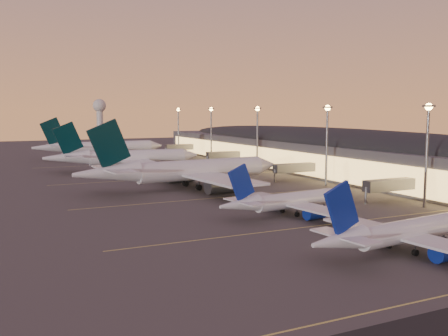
{
  "coord_description": "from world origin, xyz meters",
  "views": [
    {
      "loc": [
        -62.33,
        -88.94,
        23.82
      ],
      "look_at": [
        2.0,
        45.0,
        7.0
      ],
      "focal_mm": 40.0,
      "sensor_mm": 36.0,
      "label": 1
    }
  ],
  "objects_px": {
    "airliner_narrow_north": "(285,201)",
    "airliner_wide_near": "(185,171)",
    "radar_tower": "(100,114)",
    "airliner_narrow_south": "(397,233)",
    "airliner_wide_mid": "(125,158)",
    "airliner_wide_far": "(101,148)"
  },
  "relations": [
    {
      "from": "radar_tower",
      "to": "airliner_wide_near",
      "type": "bearing_deg",
      "value": -94.76
    },
    {
      "from": "airliner_wide_near",
      "to": "radar_tower",
      "type": "distance_m",
      "value": 207.4
    },
    {
      "from": "airliner_narrow_north",
      "to": "radar_tower",
      "type": "distance_m",
      "value": 254.01
    },
    {
      "from": "airliner_wide_near",
      "to": "airliner_narrow_south",
      "type": "bearing_deg",
      "value": -90.71
    },
    {
      "from": "airliner_wide_far",
      "to": "airliner_wide_mid",
      "type": "bearing_deg",
      "value": -93.7
    },
    {
      "from": "airliner_narrow_south",
      "to": "airliner_wide_far",
      "type": "relative_size",
      "value": 0.57
    },
    {
      "from": "airliner_narrow_north",
      "to": "airliner_wide_near",
      "type": "bearing_deg",
      "value": 90.61
    },
    {
      "from": "airliner_wide_mid",
      "to": "radar_tower",
      "type": "bearing_deg",
      "value": 84.37
    },
    {
      "from": "airliner_narrow_north",
      "to": "airliner_wide_far",
      "type": "relative_size",
      "value": 0.54
    },
    {
      "from": "radar_tower",
      "to": "airliner_narrow_south",
      "type": "bearing_deg",
      "value": -92.09
    },
    {
      "from": "airliner_narrow_south",
      "to": "airliner_wide_far",
      "type": "height_order",
      "value": "airliner_wide_far"
    },
    {
      "from": "airliner_narrow_south",
      "to": "airliner_wide_mid",
      "type": "bearing_deg",
      "value": 88.51
    },
    {
      "from": "airliner_narrow_north",
      "to": "airliner_wide_far",
      "type": "height_order",
      "value": "airliner_wide_far"
    },
    {
      "from": "airliner_narrow_north",
      "to": "radar_tower",
      "type": "relative_size",
      "value": 1.1
    },
    {
      "from": "airliner_narrow_north",
      "to": "airliner_wide_mid",
      "type": "distance_m",
      "value": 104.01
    },
    {
      "from": "airliner_wide_near",
      "to": "airliner_wide_mid",
      "type": "height_order",
      "value": "airliner_wide_near"
    },
    {
      "from": "airliner_narrow_south",
      "to": "airliner_wide_near",
      "type": "bearing_deg",
      "value": 88.63
    },
    {
      "from": "airliner_wide_far",
      "to": "airliner_narrow_north",
      "type": "bearing_deg",
      "value": -88.33
    },
    {
      "from": "airliner_wide_near",
      "to": "airliner_wide_far",
      "type": "xyz_separation_m",
      "value": [
        -1.96,
        113.76,
        -0.17
      ]
    },
    {
      "from": "airliner_wide_near",
      "to": "airliner_wide_far",
      "type": "height_order",
      "value": "airliner_wide_near"
    },
    {
      "from": "airliner_narrow_south",
      "to": "airliner_wide_near",
      "type": "height_order",
      "value": "airliner_wide_near"
    },
    {
      "from": "airliner_wide_near",
      "to": "airliner_narrow_north",
      "type": "bearing_deg",
      "value": -87.53
    }
  ]
}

